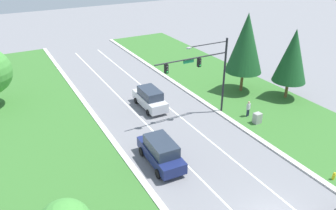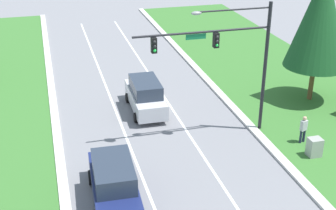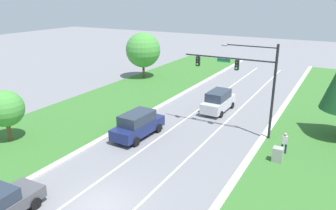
% 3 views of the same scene
% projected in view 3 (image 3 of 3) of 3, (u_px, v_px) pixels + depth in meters
% --- Properties ---
extents(ground_plane, '(160.00, 160.00, 0.00)m').
position_uv_depth(ground_plane, '(100.00, 206.00, 18.02)').
color(ground_plane, slate).
extents(curb_strip_left, '(0.50, 90.00, 0.15)m').
position_uv_depth(curb_strip_left, '(30.00, 179.00, 20.59)').
color(curb_strip_left, beige).
rests_on(curb_strip_left, ground_plane).
extents(lane_stripe_inner_left, '(0.14, 81.00, 0.01)m').
position_uv_depth(lane_stripe_inner_left, '(76.00, 197.00, 18.85)').
color(lane_stripe_inner_left, white).
rests_on(lane_stripe_inner_left, ground_plane).
extents(traffic_signal_mast, '(7.63, 0.41, 7.63)m').
position_uv_depth(traffic_signal_mast, '(246.00, 74.00, 25.86)').
color(traffic_signal_mast, black).
rests_on(traffic_signal_mast, ground_plane).
extents(silver_suv, '(2.12, 5.03, 2.11)m').
position_uv_depth(silver_suv, '(218.00, 101.00, 32.48)').
color(silver_suv, silver).
rests_on(silver_suv, ground_plane).
extents(navy_suv, '(2.31, 5.17, 2.09)m').
position_uv_depth(navy_suv, '(138.00, 124.00, 26.58)').
color(navy_suv, navy).
rests_on(navy_suv, ground_plane).
extents(utility_cabinet, '(0.70, 0.60, 1.10)m').
position_uv_depth(utility_cabinet, '(278.00, 155.00, 22.62)').
color(utility_cabinet, '#9E9E99').
rests_on(utility_cabinet, ground_plane).
extents(pedestrian, '(0.43, 0.32, 1.69)m').
position_uv_depth(pedestrian, '(284.00, 142.00, 23.65)').
color(pedestrian, '#232842').
rests_on(pedestrian, ground_plane).
extents(oak_near_left_tree, '(4.74, 4.74, 6.29)m').
position_uv_depth(oak_near_left_tree, '(143.00, 50.00, 44.72)').
color(oak_near_left_tree, brown).
rests_on(oak_near_left_tree, ground_plane).
extents(oak_far_left_tree, '(2.85, 2.85, 4.17)m').
position_uv_depth(oak_far_left_tree, '(5.00, 109.00, 25.22)').
color(oak_far_left_tree, brown).
rests_on(oak_far_left_tree, ground_plane).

